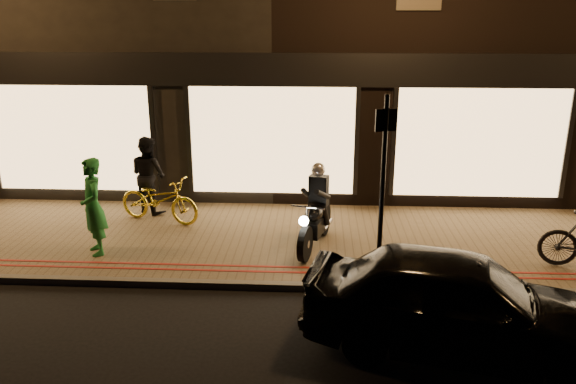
% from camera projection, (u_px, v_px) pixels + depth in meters
% --- Properties ---
extents(ground, '(90.00, 90.00, 0.00)m').
position_uv_depth(ground, '(253.00, 290.00, 9.10)').
color(ground, black).
rests_on(ground, ground).
extents(sidewalk, '(50.00, 4.00, 0.12)m').
position_uv_depth(sidewalk, '(265.00, 240.00, 10.99)').
color(sidewalk, brown).
rests_on(sidewalk, ground).
extents(kerb_stone, '(50.00, 0.14, 0.12)m').
position_uv_depth(kerb_stone, '(253.00, 286.00, 9.13)').
color(kerb_stone, '#59544C').
rests_on(kerb_stone, ground).
extents(red_kerb_lines, '(50.00, 0.26, 0.01)m').
position_uv_depth(red_kerb_lines, '(257.00, 269.00, 9.59)').
color(red_kerb_lines, maroon).
rests_on(red_kerb_lines, sidewalk).
extents(building_row, '(48.00, 10.11, 8.50)m').
position_uv_depth(building_row, '(286.00, 15.00, 16.37)').
color(building_row, black).
rests_on(building_row, ground).
extents(motorcycle, '(0.77, 1.91, 1.59)m').
position_uv_depth(motorcycle, '(316.00, 215.00, 10.35)').
color(motorcycle, black).
rests_on(motorcycle, sidewalk).
extents(sign_post, '(0.34, 0.13, 3.00)m').
position_uv_depth(sign_post, '(383.00, 178.00, 8.92)').
color(sign_post, black).
rests_on(sign_post, sidewalk).
extents(bicycle_gold, '(1.93, 1.17, 0.96)m').
position_uv_depth(bicycle_gold, '(159.00, 200.00, 11.65)').
color(bicycle_gold, gold).
rests_on(bicycle_gold, sidewalk).
extents(person_green, '(0.71, 0.77, 1.77)m').
position_uv_depth(person_green, '(93.00, 207.00, 9.98)').
color(person_green, '#1F7630').
rests_on(person_green, sidewalk).
extents(person_dark, '(1.03, 0.98, 1.68)m').
position_uv_depth(person_dark, '(148.00, 175.00, 12.13)').
color(person_dark, black).
rests_on(person_dark, sidewalk).
extents(parked_car, '(4.33, 2.53, 1.38)m').
position_uv_depth(parked_car, '(458.00, 302.00, 7.32)').
color(parked_car, black).
rests_on(parked_car, ground).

